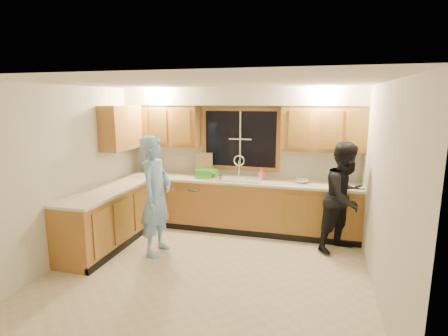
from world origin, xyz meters
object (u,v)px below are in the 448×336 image
object	(u,v)px
woman	(345,197)
knife_block	(152,168)
sink	(236,182)
bowl	(302,181)
man	(156,196)
dishwasher	(191,204)
stove	(84,232)
soap_bottle	(261,173)
dish_crate	(207,174)

from	to	relation	value
woman	knife_block	world-z (taller)	woman
sink	bowl	xyz separation A→B (m)	(1.13, 0.01, 0.08)
woman	knife_block	size ratio (longest dim) A/B	8.10
sink	bowl	bearing A→B (deg)	0.69
sink	woman	size ratio (longest dim) A/B	0.51
man	dishwasher	bearing A→B (deg)	-1.87
stove	dishwasher	bearing A→B (deg)	62.31
woman	knife_block	xyz separation A→B (m)	(-3.47, 0.55, 0.18)
soap_bottle	bowl	distance (m)	0.71
sink	woman	bearing A→B (deg)	-14.50
sink	knife_block	size ratio (longest dim) A/B	4.12
woman	bowl	distance (m)	0.83
soap_bottle	bowl	bearing A→B (deg)	-7.66
stove	soap_bottle	xyz separation A→B (m)	(2.22, 1.93, 0.57)
sink	bowl	size ratio (longest dim) A/B	3.65
woman	soap_bottle	size ratio (longest dim) A/B	8.09
dish_crate	bowl	world-z (taller)	dish_crate
knife_block	dish_crate	distance (m)	1.14
man	stove	bearing A→B (deg)	123.55
dish_crate	soap_bottle	size ratio (longest dim) A/B	1.57
dishwasher	stove	bearing A→B (deg)	-117.69
bowl	knife_block	bearing A→B (deg)	178.55
dish_crate	bowl	bearing A→B (deg)	1.22
sink	woman	xyz separation A→B (m)	(1.79, -0.46, -0.02)
woman	dish_crate	world-z (taller)	woman
soap_bottle	bowl	world-z (taller)	soap_bottle
woman	dish_crate	bearing A→B (deg)	121.95
woman	soap_bottle	xyz separation A→B (m)	(-1.37, 0.57, 0.18)
dishwasher	stove	xyz separation A→B (m)	(-0.95, -1.81, 0.04)
sink	man	distance (m)	1.58
dishwasher	dish_crate	distance (m)	0.66
sink	stove	xyz separation A→B (m)	(-1.80, -1.82, -0.41)
stove	man	xyz separation A→B (m)	(0.87, 0.54, 0.44)
man	bowl	bearing A→B (deg)	-56.04
knife_block	bowl	bearing A→B (deg)	-4.42
knife_block	soap_bottle	world-z (taller)	same
stove	dish_crate	size ratio (longest dim) A/B	2.75
woman	bowl	xyz separation A→B (m)	(-0.67, 0.48, 0.10)
dishwasher	man	world-z (taller)	man
sink	dish_crate	size ratio (longest dim) A/B	2.63
stove	dish_crate	xyz separation A→B (m)	(1.26, 1.80, 0.55)
stove	soap_bottle	bearing A→B (deg)	40.98
stove	knife_block	xyz separation A→B (m)	(0.12, 1.91, 0.57)
man	bowl	size ratio (longest dim) A/B	7.58
dishwasher	woman	world-z (taller)	woman
man	knife_block	distance (m)	1.56
stove	sink	bearing A→B (deg)	45.39
dishwasher	knife_block	size ratio (longest dim) A/B	3.93
sink	dishwasher	xyz separation A→B (m)	(-0.85, -0.01, -0.45)
sink	man	xyz separation A→B (m)	(-0.93, -1.28, 0.03)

